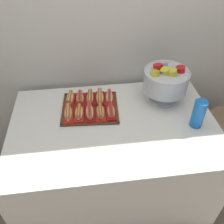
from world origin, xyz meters
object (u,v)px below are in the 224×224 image
(hot_dog_1, at_px, (79,113))
(cup_stack, at_px, (198,114))
(hot_dog_4, at_px, (111,111))
(punch_bowl, at_px, (166,80))
(hot_dog_5, at_px, (70,99))
(hot_dog_7, at_px, (90,98))
(buffet_table, at_px, (113,156))
(serving_tray, at_px, (90,108))
(hot_dog_6, at_px, (80,98))
(hot_dog_9, at_px, (110,97))
(hot_dog_0, at_px, (68,113))
(hot_dog_3, at_px, (100,112))
(hot_dog_2, at_px, (90,112))
(hot_dog_8, at_px, (100,98))

(hot_dog_1, xyz_separation_m, cup_stack, (0.78, -0.19, 0.07))
(hot_dog_4, bearing_deg, punch_bowl, 17.70)
(hot_dog_5, bearing_deg, punch_bowl, -4.21)
(hot_dog_5, bearing_deg, hot_dog_7, -3.88)
(buffet_table, bearing_deg, hot_dog_7, 119.49)
(serving_tray, xyz_separation_m, hot_dog_6, (-0.07, 0.09, 0.03))
(hot_dog_1, height_order, punch_bowl, punch_bowl)
(hot_dog_5, height_order, hot_dog_9, hot_dog_5)
(serving_tray, height_order, punch_bowl, punch_bowl)
(hot_dog_9, bearing_deg, hot_dog_7, 176.12)
(hot_dog_0, xyz_separation_m, hot_dog_1, (0.07, -0.01, -0.00))
(hot_dog_0, bearing_deg, hot_dog_9, 24.93)
(hot_dog_1, height_order, hot_dog_3, hot_dog_3)
(hot_dog_4, bearing_deg, hot_dog_9, 86.12)
(serving_tray, relative_size, hot_dog_5, 2.64)
(hot_dog_0, height_order, hot_dog_2, hot_dog_2)
(hot_dog_0, distance_m, hot_dog_4, 0.30)
(hot_dog_5, xyz_separation_m, hot_dog_9, (0.30, -0.02, -0.00))
(hot_dog_3, distance_m, hot_dog_5, 0.28)
(hot_dog_9, bearing_deg, hot_dog_8, 176.12)
(hot_dog_1, bearing_deg, punch_bowl, 10.41)
(hot_dog_9, relative_size, cup_stack, 0.88)
(hot_dog_7, bearing_deg, punch_bowl, -4.30)
(buffet_table, bearing_deg, hot_dog_9, 89.17)
(hot_dog_0, height_order, hot_dog_6, hot_dog_0)
(buffet_table, relative_size, serving_tray, 3.33)
(hot_dog_7, bearing_deg, hot_dog_1, -118.32)
(hot_dog_2, bearing_deg, serving_tray, 86.12)
(hot_dog_4, bearing_deg, serving_tray, 147.31)
(serving_tray, bearing_deg, buffet_table, -49.25)
(hot_dog_9, distance_m, punch_bowl, 0.43)
(hot_dog_3, height_order, punch_bowl, punch_bowl)
(hot_dog_2, xyz_separation_m, punch_bowl, (0.57, 0.12, 0.14))
(hot_dog_3, xyz_separation_m, hot_dog_9, (0.09, 0.16, -0.00))
(hot_dog_9, bearing_deg, hot_dog_4, -93.88)
(buffet_table, distance_m, hot_dog_9, 0.46)
(hot_dog_7, bearing_deg, hot_dog_5, 176.12)
(serving_tray, distance_m, hot_dog_2, 0.09)
(hot_dog_6, bearing_deg, cup_stack, -24.72)
(hot_dog_1, distance_m, hot_dog_7, 0.18)
(buffet_table, bearing_deg, hot_dog_2, 149.21)
(hot_dog_2, relative_size, hot_dog_8, 0.95)
(hot_dog_2, distance_m, hot_dog_3, 0.08)
(hot_dog_2, height_order, hot_dog_6, hot_dog_2)
(hot_dog_1, xyz_separation_m, hot_dog_5, (-0.06, 0.17, 0.00))
(buffet_table, bearing_deg, hot_dog_5, 137.77)
(hot_dog_0, distance_m, hot_dog_3, 0.23)
(hot_dog_6, bearing_deg, hot_dog_0, -118.32)
(serving_tray, distance_m, hot_dog_7, 0.09)
(hot_dog_2, bearing_deg, hot_dog_1, 176.12)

